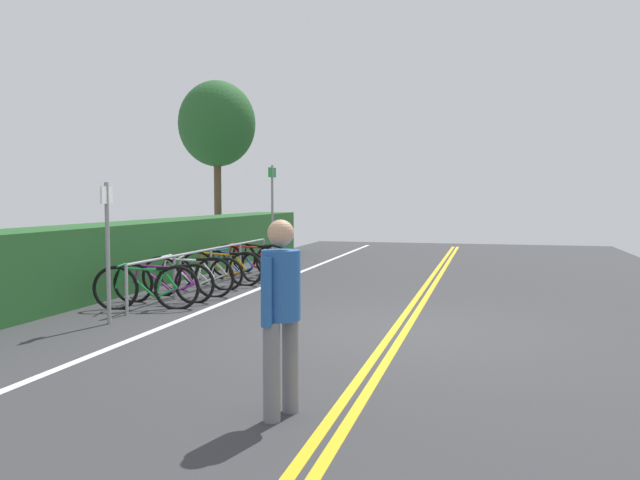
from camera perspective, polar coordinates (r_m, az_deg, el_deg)
The scene contains 18 objects.
ground_plane at distance 8.90m, azimuth 7.00°, elevation -8.08°, with size 33.86×11.08×0.05m, color #353538.
centre_line_yellow_inner at distance 8.88m, azimuth 7.52°, elevation -7.93°, with size 30.47×0.10×0.00m, color gold.
centre_line_yellow_outer at distance 8.90m, azimuth 6.49°, elevation -7.90°, with size 30.47×0.10×0.00m, color gold.
bike_lane_stripe_white at distance 9.84m, azimuth -12.04°, elevation -6.84°, with size 30.47×0.12×0.00m, color white.
bike_rack at distance 13.07m, azimuth -9.57°, elevation -1.54°, with size 6.29×0.05×0.79m.
bicycle_0 at distance 10.79m, azimuth -15.03°, elevation -4.05°, with size 0.61×1.65×0.76m.
bicycle_1 at distance 11.39m, azimuth -13.56°, elevation -3.69°, with size 0.49×1.75×0.73m.
bicycle_2 at distance 12.00m, azimuth -11.56°, elevation -3.16°, with size 0.46×1.75×0.78m.
bicycle_3 at distance 12.75m, azimuth -10.39°, elevation -2.94°, with size 0.57×1.59×0.69m.
bicycle_4 at distance 13.42m, azimuth -8.66°, elevation -2.46°, with size 0.46×1.77×0.75m.
bicycle_5 at distance 14.19m, azimuth -7.51°, elevation -2.24°, with size 0.63×1.62×0.69m.
bicycle_6 at distance 14.80m, azimuth -6.19°, elevation -1.79°, with size 0.56×1.75×0.78m.
bicycle_7 at distance 15.43m, azimuth -5.35°, elevation -1.60°, with size 0.65×1.62×0.76m.
pedestrian at distance 5.30m, azimuth -3.45°, elevation -5.71°, with size 0.47×0.32×1.62m.
sign_post_near at distance 9.62m, azimuth -18.20°, elevation 0.15°, with size 0.36×0.09×2.01m.
sign_post_far at distance 16.24m, azimuth -4.22°, elevation 2.87°, with size 0.36×0.09×2.59m.
hedge_backdrop at distance 15.15m, azimuth -13.09°, elevation -0.68°, with size 15.24×1.27×1.29m, color #235626.
tree_mid at distance 21.20m, azimuth -9.05°, elevation 10.01°, with size 2.45×2.45×5.50m.
Camera 1 is at (-8.63, -1.14, 1.81)m, focal length 36.36 mm.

